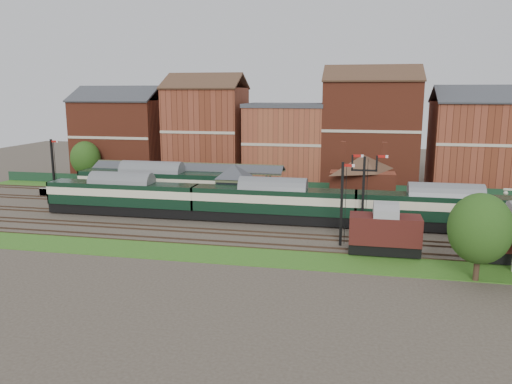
% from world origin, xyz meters
% --- Properties ---
extents(ground, '(160.00, 160.00, 0.00)m').
position_xyz_m(ground, '(0.00, 0.00, 0.00)').
color(ground, '#473D33').
rests_on(ground, ground).
extents(grass_back, '(90.00, 4.50, 0.06)m').
position_xyz_m(grass_back, '(0.00, 16.00, 0.03)').
color(grass_back, '#2D6619').
rests_on(grass_back, ground).
extents(grass_front, '(90.00, 5.00, 0.06)m').
position_xyz_m(grass_front, '(0.00, -12.00, 0.03)').
color(grass_front, '#2D6619').
rests_on(grass_front, ground).
extents(fence, '(90.00, 0.12, 1.50)m').
position_xyz_m(fence, '(0.00, 18.00, 0.75)').
color(fence, '#193823').
rests_on(fence, ground).
extents(platform, '(55.00, 3.40, 1.00)m').
position_xyz_m(platform, '(-5.00, 9.75, 0.50)').
color(platform, '#2D2D2D').
rests_on(platform, ground).
extents(signal_box, '(5.40, 5.40, 6.00)m').
position_xyz_m(signal_box, '(-3.00, 3.25, 3.19)').
color(signal_box, '#6D7B58').
rests_on(signal_box, ground).
extents(brick_hut, '(3.20, 2.64, 2.94)m').
position_xyz_m(brick_hut, '(5.00, 3.25, 1.20)').
color(brick_hut, brown).
rests_on(brick_hut, ground).
extents(station_building, '(8.10, 8.10, 5.90)m').
position_xyz_m(station_building, '(12.00, 9.75, 3.96)').
color(station_building, brown).
rests_on(station_building, platform).
extents(canopy, '(26.00, 3.89, 4.08)m').
position_xyz_m(canopy, '(-11.00, 9.75, 4.58)').
color(canopy, '#484F31').
rests_on(canopy, platform).
extents(semaphore_bracket, '(3.60, 0.25, 8.18)m').
position_xyz_m(semaphore_bracket, '(12.04, -2.50, 4.63)').
color(semaphore_bracket, black).
rests_on(semaphore_bracket, ground).
extents(semaphore_platform_end, '(1.23, 0.25, 8.00)m').
position_xyz_m(semaphore_platform_end, '(-29.98, 8.00, 4.16)').
color(semaphore_platform_end, black).
rests_on(semaphore_platform_end, ground).
extents(semaphore_siding, '(1.23, 0.25, 8.00)m').
position_xyz_m(semaphore_siding, '(10.02, -7.00, 4.16)').
color(semaphore_siding, black).
rests_on(semaphore_siding, ground).
extents(town_backdrop, '(69.00, 10.00, 16.00)m').
position_xyz_m(town_backdrop, '(-0.18, 25.00, 7.00)').
color(town_backdrop, brown).
rests_on(town_backdrop, ground).
extents(dmu_train, '(54.14, 2.85, 4.16)m').
position_xyz_m(dmu_train, '(2.29, 0.00, 2.43)').
color(dmu_train, black).
rests_on(dmu_train, ground).
extents(platform_railcar, '(19.60, 3.09, 4.51)m').
position_xyz_m(platform_railcar, '(-14.72, 6.50, 2.63)').
color(platform_railcar, black).
rests_on(platform_railcar, ground).
extents(goods_van_a, '(6.22, 2.70, 3.77)m').
position_xyz_m(goods_van_a, '(13.93, -9.00, 2.14)').
color(goods_van_a, black).
rests_on(goods_van_a, ground).
extents(tree_far, '(4.74, 4.74, 6.92)m').
position_xyz_m(tree_far, '(20.61, -14.18, 4.18)').
color(tree_far, '#382619').
rests_on(tree_far, ground).
extents(tree_back, '(4.63, 4.63, 6.76)m').
position_xyz_m(tree_back, '(-30.86, 17.98, 4.09)').
color(tree_back, '#382619').
rests_on(tree_back, ground).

